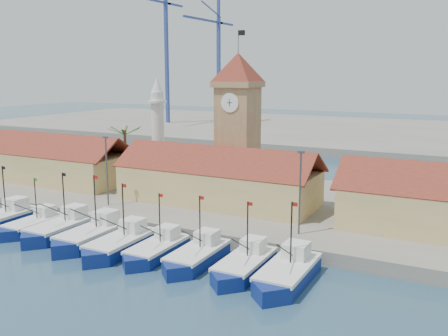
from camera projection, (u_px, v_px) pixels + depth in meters
The scene contains 20 objects.
ground at pixel (124, 262), 49.56m from camera, with size 400.00×400.00×0.00m, color #1D394F.
quay at pixel (231, 200), 70.38m from camera, with size 140.00×32.00×1.50m, color gray.
terminal at pixel (362, 133), 145.47m from camera, with size 240.00×80.00×2.00m, color gray.
boat_0 at pixel (0, 221), 60.65m from camera, with size 3.78×10.36×7.84m.
boat_1 at pixel (32, 226), 58.93m from camera, with size 3.23×8.86×6.70m.
boat_2 at pixel (60, 230), 57.19m from camera, with size 3.73×10.23×7.74m.
boat_3 at pixel (91, 237), 54.66m from camera, with size 3.85×10.56×7.99m.
boat_4 at pixel (119, 245), 52.05m from camera, with size 3.69×10.10×7.64m.
boat_5 at pixel (156, 251), 50.63m from camera, with size 3.34×9.15×6.93m.
boat_6 at pixel (196, 257), 48.82m from camera, with size 3.45×9.46×7.16m.
boat_7 at pixel (243, 267), 46.49m from camera, with size 3.47×9.51×7.20m.
boat_8 at pixel (287, 275), 44.38m from camera, with size 3.74×10.25×7.76m.
hall_left at pixel (43, 164), 80.61m from camera, with size 31.20×10.13×7.61m.
hall_center at pixel (218, 184), 66.27m from camera, with size 27.04×10.13×7.61m.
clock_tower at pixel (238, 120), 70.00m from camera, with size 5.80×5.80×22.70m.
minaret at pixel (158, 129), 78.89m from camera, with size 3.00×3.00×16.30m.
palm_tree at pixel (125, 150), 80.04m from camera, with size 5.60×5.03×8.39m.
lamp_posts at pixel (190, 177), 58.59m from camera, with size 80.70×0.25×9.03m.
crane_blue_far at pixel (164, 43), 160.02m from camera, with size 1.00×33.39×46.19m.
crane_blue_near at pixel (217, 54), 158.95m from camera, with size 1.00×31.14×39.97m.
Camera 1 is at (30.21, -37.19, 18.61)m, focal length 40.00 mm.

